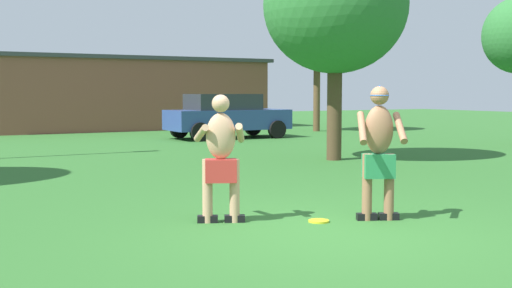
{
  "coord_description": "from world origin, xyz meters",
  "views": [
    {
      "loc": [
        -4.52,
        -6.07,
        1.66
      ],
      "look_at": [
        -0.01,
        1.93,
        0.91
      ],
      "focal_mm": 45.19,
      "sensor_mm": 36.0,
      "label": 1
    }
  ],
  "objects_px": {
    "player_with_cap": "(379,146)",
    "frisbee": "(319,221)",
    "car_blue_near_post": "(227,115)",
    "player_in_red": "(221,155)",
    "tree_near_building": "(335,6)",
    "tree_right_field": "(317,30)"
  },
  "relations": [
    {
      "from": "player_with_cap",
      "to": "frisbee",
      "type": "relative_size",
      "value": 6.51
    },
    {
      "from": "player_with_cap",
      "to": "tree_right_field",
      "type": "bearing_deg",
      "value": 57.61
    },
    {
      "from": "car_blue_near_post",
      "to": "frisbee",
      "type": "bearing_deg",
      "value": -112.31
    },
    {
      "from": "frisbee",
      "to": "tree_right_field",
      "type": "xyz_separation_m",
      "value": [
        10.83,
        15.64,
        4.2
      ]
    },
    {
      "from": "frisbee",
      "to": "car_blue_near_post",
      "type": "xyz_separation_m",
      "value": [
        5.66,
        13.8,
        0.81
      ]
    },
    {
      "from": "player_with_cap",
      "to": "tree_right_field",
      "type": "relative_size",
      "value": 0.3
    },
    {
      "from": "player_with_cap",
      "to": "player_in_red",
      "type": "distance_m",
      "value": 2.03
    },
    {
      "from": "frisbee",
      "to": "car_blue_near_post",
      "type": "height_order",
      "value": "car_blue_near_post"
    },
    {
      "from": "car_blue_near_post",
      "to": "tree_right_field",
      "type": "distance_m",
      "value": 6.45
    },
    {
      "from": "car_blue_near_post",
      "to": "player_with_cap",
      "type": "bearing_deg",
      "value": -109.28
    },
    {
      "from": "player_with_cap",
      "to": "tree_right_field",
      "type": "height_order",
      "value": "tree_right_field"
    },
    {
      "from": "player_with_cap",
      "to": "car_blue_near_post",
      "type": "bearing_deg",
      "value": 70.72
    },
    {
      "from": "player_with_cap",
      "to": "frisbee",
      "type": "distance_m",
      "value": 1.24
    },
    {
      "from": "player_in_red",
      "to": "frisbee",
      "type": "height_order",
      "value": "player_in_red"
    },
    {
      "from": "tree_right_field",
      "to": "car_blue_near_post",
      "type": "bearing_deg",
      "value": -160.46
    },
    {
      "from": "player_in_red",
      "to": "frisbee",
      "type": "distance_m",
      "value": 1.51
    },
    {
      "from": "player_in_red",
      "to": "car_blue_near_post",
      "type": "bearing_deg",
      "value": 62.89
    },
    {
      "from": "player_with_cap",
      "to": "frisbee",
      "type": "xyz_separation_m",
      "value": [
        -0.74,
        0.27,
        -0.95
      ]
    },
    {
      "from": "player_with_cap",
      "to": "player_in_red",
      "type": "height_order",
      "value": "player_with_cap"
    },
    {
      "from": "tree_near_building",
      "to": "car_blue_near_post",
      "type": "bearing_deg",
      "value": 82.58
    },
    {
      "from": "player_with_cap",
      "to": "frisbee",
      "type": "height_order",
      "value": "player_with_cap"
    },
    {
      "from": "tree_right_field",
      "to": "tree_near_building",
      "type": "relative_size",
      "value": 1.09
    }
  ]
}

